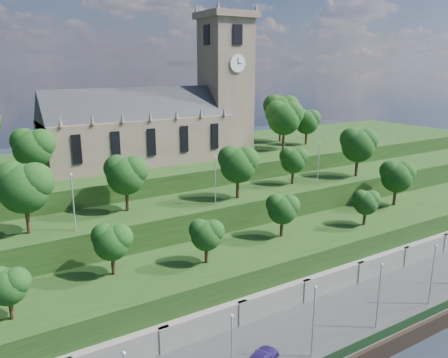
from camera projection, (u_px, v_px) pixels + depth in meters
promenade at (303, 341)px, 50.29m from camera, size 160.00×12.00×2.00m
fence at (338, 355)px, 45.42m from camera, size 160.00×0.10×1.20m
retaining_wall at (272, 306)px, 54.84m from camera, size 160.00×2.10×5.00m
embankment_lower at (245, 276)px, 59.44m from camera, size 160.00×12.00×8.00m
embankment_upper at (206, 236)px, 68.02m from camera, size 160.00×10.00×12.00m
hilltop at (154, 193)px, 84.98m from camera, size 160.00×32.00×15.00m
church at (163, 118)px, 78.22m from camera, size 38.60×12.35×27.60m
trees_lower at (290, 206)px, 61.71m from camera, size 66.35×8.52×7.96m
trees_upper at (219, 163)px, 65.14m from camera, size 62.06×8.66×8.94m
trees_hilltop at (136, 123)px, 75.05m from camera, size 74.53×16.25×11.97m
lamp_posts_promenade at (314, 316)px, 44.93m from camera, size 60.36×0.36×8.26m
lamp_posts_upper at (215, 176)px, 62.92m from camera, size 40.36×0.36×7.30m
car_right at (261, 358)px, 44.67m from camera, size 5.44×3.98×1.47m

